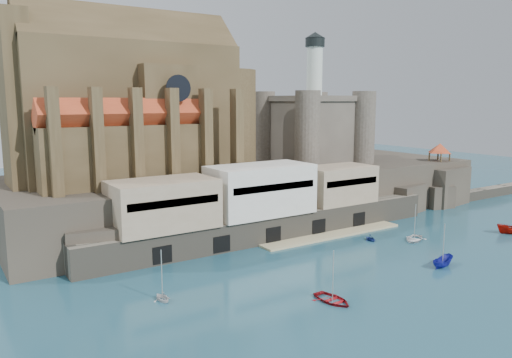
{
  "coord_description": "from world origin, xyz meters",
  "views": [
    {
      "loc": [
        -57.26,
        -46.99,
        24.07
      ],
      "look_at": [
        -5.28,
        32.0,
        9.06
      ],
      "focal_mm": 35.0,
      "sensor_mm": 36.0,
      "label": 1
    }
  ],
  "objects": [
    {
      "name": "boat_0",
      "position": [
        -18.15,
        -4.36,
        0.0
      ],
      "size": [
        3.9,
        1.3,
        5.38
      ],
      "primitive_type": "imported",
      "rotation": [
        0.0,
        0.0,
        0.05
      ],
      "color": "maroon",
      "rests_on": "ground"
    },
    {
      "name": "boat_5",
      "position": [
        30.0,
        0.81,
        0.0
      ],
      "size": [
        2.98,
        2.98,
        5.55
      ],
      "primitive_type": "imported",
      "rotation": [
        0.0,
        0.0,
        4.01
      ],
      "color": "#9B0E05",
      "rests_on": "ground"
    },
    {
      "name": "boat_7",
      "position": [
        5.27,
        11.96,
        0.0
      ],
      "size": [
        2.58,
        1.87,
        2.71
      ],
      "primitive_type": "imported",
      "rotation": [
        0.0,
        0.0,
        6.08
      ],
      "color": "navy",
      "rests_on": "ground"
    },
    {
      "name": "pavilion",
      "position": [
        42.0,
        26.0,
        12.73
      ],
      "size": [
        6.4,
        6.4,
        5.4
      ],
      "color": "#453720",
      "rests_on": "rock_outcrop"
    },
    {
      "name": "castle_keep",
      "position": [
        16.08,
        41.08,
        18.31
      ],
      "size": [
        21.2,
        21.2,
        29.3
      ],
      "color": "#4C453B",
      "rests_on": "promontory"
    },
    {
      "name": "boat_2",
      "position": [
        4.01,
        -3.52,
        0.0
      ],
      "size": [
        2.13,
        2.1,
        4.75
      ],
      "primitive_type": "imported",
      "rotation": [
        0.0,
        0.0,
        1.76
      ],
      "color": "navy",
      "rests_on": "ground"
    },
    {
      "name": "promontory",
      "position": [
        -0.19,
        39.37,
        4.92
      ],
      "size": [
        100.0,
        36.0,
        10.0
      ],
      "color": "#2B2620",
      "rests_on": "ground"
    },
    {
      "name": "boat_6",
      "position": [
        11.64,
        7.83,
        0.0
      ],
      "size": [
        2.74,
        3.96,
        5.41
      ],
      "primitive_type": "imported",
      "rotation": [
        0.0,
        0.0,
        5.18
      ],
      "color": "silver",
      "rests_on": "ground"
    },
    {
      "name": "church",
      "position": [
        -24.13,
        41.85,
        22.13
      ],
      "size": [
        47.0,
        25.93,
        30.51
      ],
      "color": "#453720",
      "rests_on": "promontory"
    },
    {
      "name": "rock_outcrop",
      "position": [
        42.0,
        25.84,
        4.02
      ],
      "size": [
        14.5,
        10.5,
        8.7
      ],
      "color": "#2B2620",
      "rests_on": "ground"
    },
    {
      "name": "ground",
      "position": [
        0.0,
        0.0,
        0.0
      ],
      "size": [
        300.0,
        300.0,
        0.0
      ],
      "primitive_type": "plane",
      "color": "navy",
      "rests_on": "ground"
    },
    {
      "name": "boat_4",
      "position": [
        -35.19,
        7.18,
        0.0
      ],
      "size": [
        2.65,
        1.73,
        2.95
      ],
      "primitive_type": "imported",
      "rotation": [
        0.0,
        0.0,
        3.21
      ],
      "color": "silver",
      "rests_on": "ground"
    },
    {
      "name": "quay",
      "position": [
        -10.19,
        23.07,
        6.07
      ],
      "size": [
        70.0,
        12.0,
        13.05
      ],
      "color": "#686153",
      "rests_on": "ground"
    },
    {
      "name": "breakwater",
      "position": [
        66.0,
        24.0,
        0.0
      ],
      "size": [
        40.0,
        3.0,
        2.4
      ],
      "primitive_type": "cube",
      "color": "#686153",
      "rests_on": "ground"
    }
  ]
}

